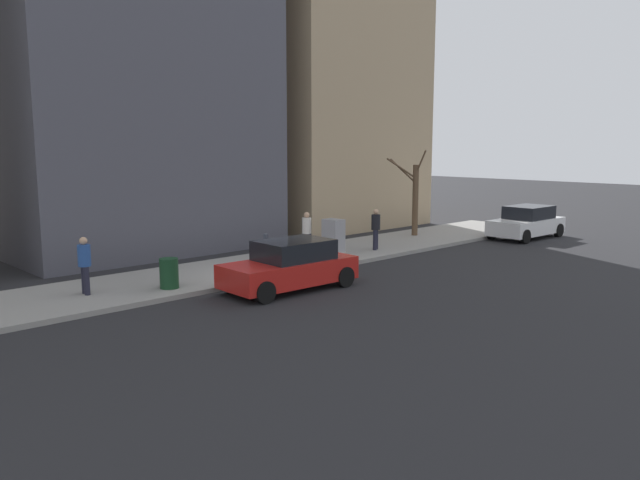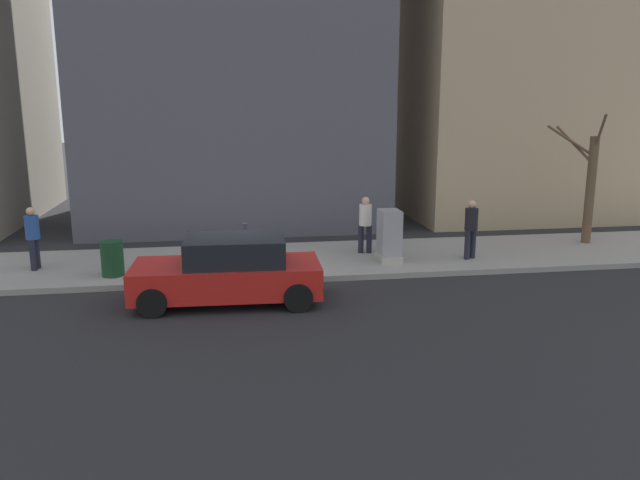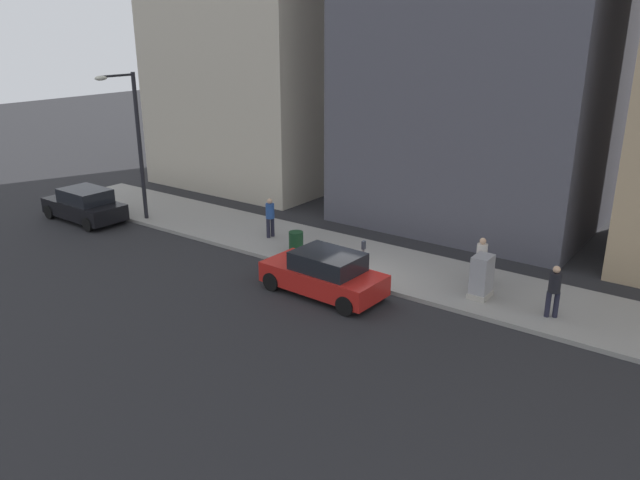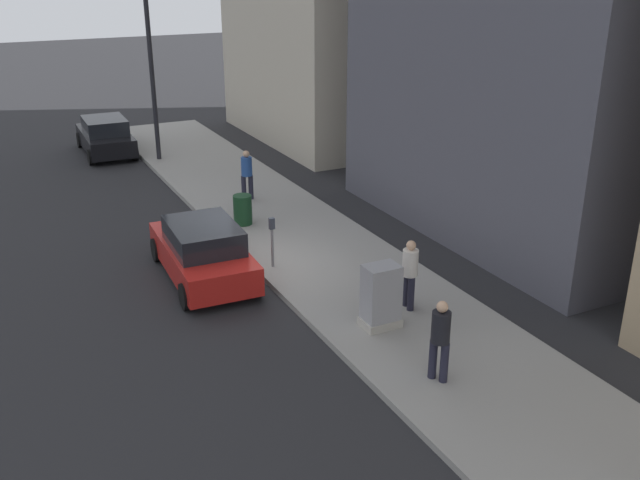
{
  "view_description": "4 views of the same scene",
  "coord_description": "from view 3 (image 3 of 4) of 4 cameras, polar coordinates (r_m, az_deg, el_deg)",
  "views": [
    {
      "loc": [
        -15.36,
        12.46,
        4.41
      ],
      "look_at": [
        0.18,
        -2.44,
        1.09
      ],
      "focal_mm": 35.0,
      "sensor_mm": 36.0,
      "label": 1
    },
    {
      "loc": [
        -15.04,
        0.27,
        4.46
      ],
      "look_at": [
        0.14,
        -2.1,
        1.07
      ],
      "focal_mm": 35.0,
      "sensor_mm": 36.0,
      "label": 2
    },
    {
      "loc": [
        -16.83,
        -11.0,
        8.62
      ],
      "look_at": [
        0.16,
        1.42,
        1.28
      ],
      "focal_mm": 35.0,
      "sensor_mm": 36.0,
      "label": 3
    },
    {
      "loc": [
        -6.03,
        -15.97,
        7.68
      ],
      "look_at": [
        0.88,
        -2.13,
        1.5
      ],
      "focal_mm": 40.0,
      "sensor_mm": 36.0,
      "label": 4
    }
  ],
  "objects": [
    {
      "name": "office_tower_right",
      "position": [
        36.1,
        -4.89,
        19.78
      ],
      "size": [
        10.0,
        10.0,
        18.01
      ],
      "primitive_type": "cube",
      "color": "#BCB29E",
      "rests_on": "ground"
    },
    {
      "name": "parked_car_black",
      "position": [
        30.52,
        -20.72,
        3.0
      ],
      "size": [
        2.01,
        4.24,
        1.52
      ],
      "rotation": [
        0.0,
        0.0,
        -0.02
      ],
      "color": "black",
      "rests_on": "ground"
    },
    {
      "name": "trash_bin",
      "position": [
        24.04,
        -2.2,
        -0.27
      ],
      "size": [
        0.56,
        0.56,
        0.9
      ],
      "primitive_type": "cylinder",
      "color": "#14381E",
      "rests_on": "sidewalk"
    },
    {
      "name": "pedestrian_near_meter",
      "position": [
        20.03,
        20.62,
        -4.17
      ],
      "size": [
        0.36,
        0.37,
        1.66
      ],
      "rotation": [
        0.0,
        0.0,
        5.2
      ],
      "color": "#1E1E2D",
      "rests_on": "sidewalk"
    },
    {
      "name": "sidewalk",
      "position": [
        23.42,
        5.48,
        -2.26
      ],
      "size": [
        4.0,
        36.0,
        0.15
      ],
      "primitive_type": "cube",
      "color": "gray",
      "rests_on": "ground"
    },
    {
      "name": "parking_meter",
      "position": [
        21.75,
        3.99,
        -1.39
      ],
      "size": [
        0.14,
        0.1,
        1.35
      ],
      "color": "slate",
      "rests_on": "sidewalk"
    },
    {
      "name": "utility_box",
      "position": [
        20.86,
        14.55,
        -3.29
      ],
      "size": [
        0.83,
        0.61,
        1.43
      ],
      "color": "#A8A399",
      "rests_on": "sidewalk"
    },
    {
      "name": "pedestrian_far_corner",
      "position": [
        25.89,
        -4.59,
        2.25
      ],
      "size": [
        0.4,
        0.36,
        1.66
      ],
      "rotation": [
        0.0,
        0.0,
        6.16
      ],
      "color": "#1E1E2D",
      "rests_on": "sidewalk"
    },
    {
      "name": "ground_plane",
      "position": [
        21.88,
        2.77,
        -3.99
      ],
      "size": [
        120.0,
        120.0,
        0.0
      ],
      "primitive_type": "plane",
      "color": "#232326"
    },
    {
      "name": "streetlamp",
      "position": [
        28.72,
        -16.68,
        9.21
      ],
      "size": [
        1.97,
        0.32,
        6.5
      ],
      "color": "black",
      "rests_on": "sidewalk"
    },
    {
      "name": "parked_car_red",
      "position": [
        20.74,
        0.39,
        -3.12
      ],
      "size": [
        2.06,
        4.27,
        1.52
      ],
      "rotation": [
        0.0,
        0.0,
        -0.04
      ],
      "color": "red",
      "rests_on": "ground"
    },
    {
      "name": "pedestrian_midblock",
      "position": [
        21.82,
        14.54,
        -1.62
      ],
      "size": [
        0.36,
        0.4,
        1.66
      ],
      "rotation": [
        0.0,
        0.0,
        4.54
      ],
      "color": "#1E1E2D",
      "rests_on": "sidewalk"
    }
  ]
}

